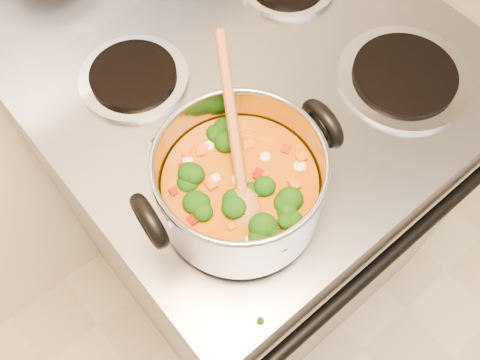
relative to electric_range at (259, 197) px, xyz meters
name	(u,v)px	position (x,y,z in m)	size (l,w,h in m)	color
electric_range	(259,197)	(0.00, 0.00, 0.00)	(0.73, 0.66, 1.08)	gray
stockpot	(240,186)	(-0.19, -0.15, 0.53)	(0.29, 0.23, 0.14)	#A3A3AB
wooden_spoon	(238,164)	(-0.18, -0.14, 0.56)	(0.16, 0.24, 0.12)	brown
cooktop_crumbs	(257,123)	(-0.07, -0.06, 0.46)	(0.06, 0.17, 0.01)	black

